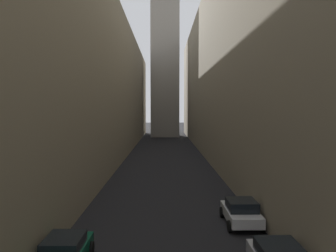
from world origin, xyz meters
TOP-DOWN VIEW (x-y plane):
  - ground_plane at (0.00, 48.00)m, footprint 264.00×264.00m
  - building_block_left at (-11.33, 50.00)m, footprint 11.66×108.00m
  - building_block_right at (11.94, 50.00)m, footprint 12.89×108.00m
  - parked_car_right_far at (4.40, 24.01)m, footprint 2.02×3.97m

SIDE VIEW (x-z plane):
  - ground_plane at x=0.00m, z-range 0.00..0.00m
  - parked_car_right_far at x=4.40m, z-range 0.02..1.51m
  - building_block_left at x=-11.33m, z-range 0.00..19.84m
  - building_block_right at x=11.94m, z-range 0.00..23.58m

